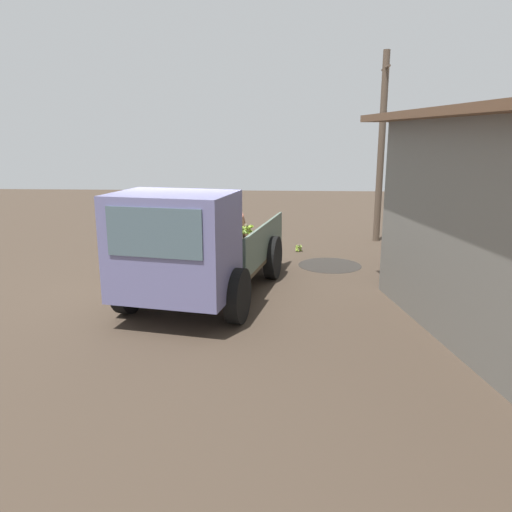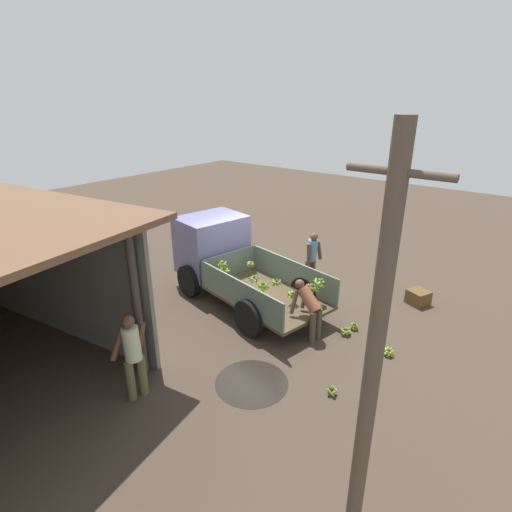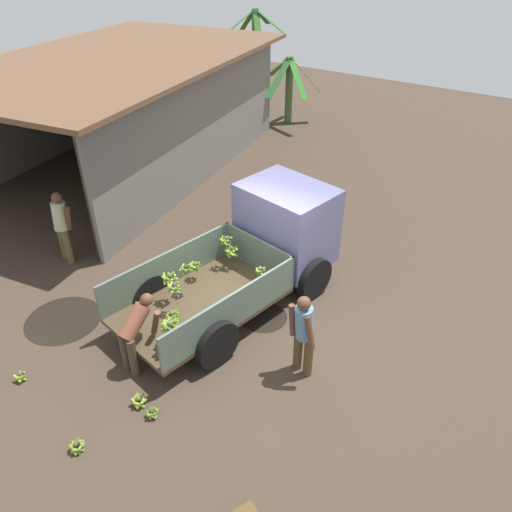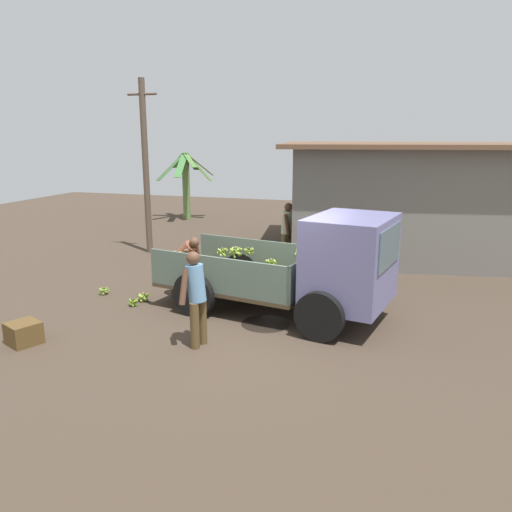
% 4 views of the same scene
% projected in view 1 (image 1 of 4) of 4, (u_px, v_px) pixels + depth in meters
% --- Properties ---
extents(ground, '(36.00, 36.00, 0.00)m').
position_uv_depth(ground, '(184.00, 294.00, 9.40)').
color(ground, '#413429').
extents(mud_patch_0, '(1.44, 1.44, 0.01)m').
position_uv_depth(mud_patch_0, '(330.00, 265.00, 11.44)').
color(mud_patch_0, black).
rests_on(mud_patch_0, ground).
extents(mud_patch_1, '(0.92, 0.92, 0.01)m').
position_uv_depth(mud_patch_1, '(172.00, 292.00, 9.47)').
color(mud_patch_1, black).
rests_on(mud_patch_1, ground).
extents(cargo_truck, '(4.84, 2.75, 2.06)m').
position_uv_depth(cargo_truck, '(187.00, 250.00, 8.22)').
color(cargo_truck, '#443724').
rests_on(cargo_truck, ground).
extents(utility_pole, '(0.92, 0.18, 5.07)m').
position_uv_depth(utility_pole, '(381.00, 147.00, 13.51)').
color(utility_pole, brown).
rests_on(utility_pole, ground).
extents(person_foreground_visitor, '(0.41, 0.60, 1.63)m').
position_uv_depth(person_foreground_visitor, '(116.00, 236.00, 10.13)').
color(person_foreground_visitor, brown).
rests_on(person_foreground_visitor, ground).
extents(person_worker_loading, '(0.72, 0.66, 1.35)m').
position_uv_depth(person_worker_loading, '(240.00, 231.00, 11.36)').
color(person_worker_loading, '#443B2C').
rests_on(person_worker_loading, ground).
extents(person_bystander_near_shed, '(0.48, 0.70, 1.67)m').
position_uv_depth(person_bystander_near_shed, '(419.00, 239.00, 9.72)').
color(person_bystander_near_shed, brown).
rests_on(person_bystander_near_shed, ground).
extents(banana_bunch_on_ground_0, '(0.19, 0.19, 0.19)m').
position_uv_depth(banana_bunch_on_ground_0, '(299.00, 248.00, 12.79)').
color(banana_bunch_on_ground_0, brown).
rests_on(banana_bunch_on_ground_0, ground).
extents(banana_bunch_on_ground_1, '(0.26, 0.26, 0.19)m').
position_uv_depth(banana_bunch_on_ground_1, '(217.00, 253.00, 12.20)').
color(banana_bunch_on_ground_1, brown).
rests_on(banana_bunch_on_ground_1, ground).
extents(banana_bunch_on_ground_2, '(0.21, 0.21, 0.18)m').
position_uv_depth(banana_bunch_on_ground_2, '(204.00, 253.00, 12.27)').
color(banana_bunch_on_ground_2, '#433D2B').
rests_on(banana_bunch_on_ground_2, ground).
extents(banana_bunch_on_ground_3, '(0.23, 0.25, 0.18)m').
position_uv_depth(banana_bunch_on_ground_3, '(229.00, 244.00, 13.25)').
color(banana_bunch_on_ground_3, '#4A4230').
rests_on(banana_bunch_on_ground_3, ground).
extents(wooden_crate_0, '(0.64, 0.64, 0.38)m').
position_uv_depth(wooden_crate_0, '(123.00, 241.00, 13.11)').
color(wooden_crate_0, brown).
rests_on(wooden_crate_0, ground).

